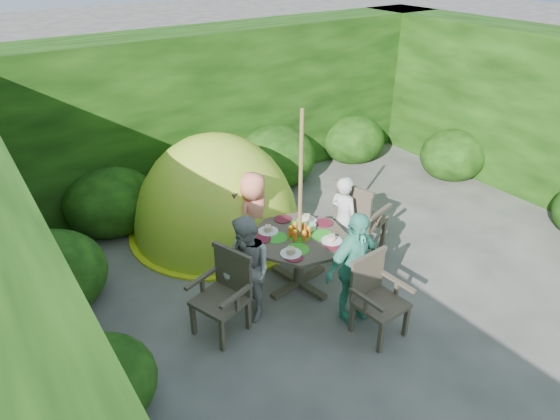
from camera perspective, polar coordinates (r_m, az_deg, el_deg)
ground at (r=6.18m, az=12.14°, el=-9.03°), size 60.00×60.00×0.00m
hedge_enclosure at (r=6.39m, az=4.84°, el=5.91°), size 9.00×9.00×2.50m
patio_table at (r=5.83m, az=2.23°, el=-3.93°), size 1.36×1.36×0.82m
parasol_pole at (r=5.56m, az=2.31°, el=0.61°), size 0.05×0.05×2.20m
garden_chair_right at (r=6.57m, az=8.92°, el=-0.73°), size 0.66×0.70×0.98m
garden_chair_left at (r=5.30m, az=-6.36°, el=-9.28°), size 0.62×0.66×0.89m
garden_chair_back at (r=6.56m, az=-4.61°, el=-0.70°), size 0.69×0.64×0.94m
garden_chair_front at (r=5.34m, az=10.90°, el=-9.54°), size 0.55×0.50×0.86m
child_right at (r=6.34m, az=7.26°, el=-1.10°), size 0.33×0.46×1.18m
child_left at (r=5.35m, az=-3.80°, el=-6.82°), size 0.50×0.62×1.22m
child_back at (r=6.30m, az=-3.00°, el=-0.84°), size 0.70×0.59×1.22m
child_front at (r=5.36m, az=8.42°, el=-6.56°), size 0.78×0.37×1.30m
dome_tent at (r=7.26m, az=-6.99°, el=-2.28°), size 2.90×2.90×2.85m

